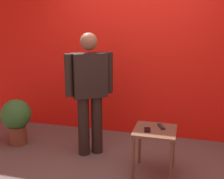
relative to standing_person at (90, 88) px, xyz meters
name	(u,v)px	position (x,y,z in m)	size (l,w,h in m)	color
ground_plane	(109,178)	(0.43, -0.56, -0.93)	(12.00, 12.00, 0.00)	#59544F
back_wall_red	(135,50)	(0.43, 0.92, 0.43)	(5.82, 0.12, 2.72)	red
standing_person	(90,88)	(0.00, 0.00, 0.00)	(0.60, 0.47, 1.66)	black
side_table	(155,137)	(0.92, -0.32, -0.45)	(0.49, 0.49, 0.57)	brown
cell_phone	(147,130)	(0.83, -0.37, -0.35)	(0.07, 0.14, 0.01)	black
tv_remote	(161,126)	(0.98, -0.24, -0.35)	(0.04, 0.17, 0.02)	black
potted_plant	(16,118)	(-1.16, 0.00, -0.52)	(0.44, 0.44, 0.69)	brown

